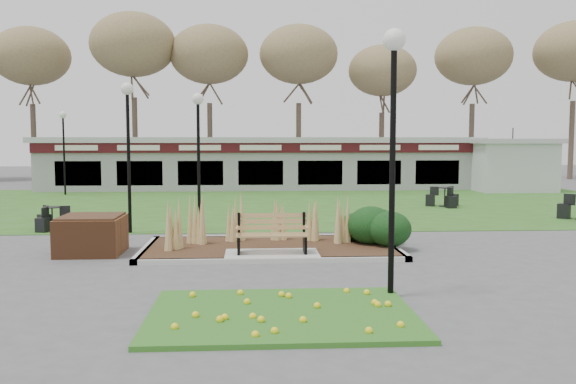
{
  "coord_description": "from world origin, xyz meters",
  "views": [
    {
      "loc": [
        -0.46,
        -14.03,
        2.81
      ],
      "look_at": [
        0.49,
        2.0,
        1.41
      ],
      "focal_mm": 38.0,
      "sensor_mm": 36.0,
      "label": 1
    }
  ],
  "objects": [
    {
      "name": "bistro_set_c",
      "position": [
        7.5,
        10.61,
        0.28
      ],
      "size": [
        1.48,
        1.38,
        0.79
      ],
      "color": "black",
      "rests_on": "ground"
    },
    {
      "name": "lamp_post_near_right",
      "position": [
        -2.08,
        4.55,
        3.05
      ],
      "size": [
        0.35,
        0.35,
        4.19
      ],
      "color": "black",
      "rests_on": "ground"
    },
    {
      "name": "tree_backdrop",
      "position": [
        0.0,
        28.0,
        8.36
      ],
      "size": [
        47.24,
        5.24,
        10.36
      ],
      "color": "#47382B",
      "rests_on": "ground"
    },
    {
      "name": "brick_planter",
      "position": [
        -4.4,
        1.0,
        0.48
      ],
      "size": [
        1.5,
        1.5,
        0.95
      ],
      "color": "brown",
      "rests_on": "ground"
    },
    {
      "name": "lawn",
      "position": [
        0.0,
        12.0,
        0.01
      ],
      "size": [
        34.0,
        16.0,
        0.02
      ],
      "primitive_type": "cube",
      "color": "#30581B",
      "rests_on": "ground"
    },
    {
      "name": "service_hut",
      "position": [
        13.5,
        18.0,
        1.45
      ],
      "size": [
        4.4,
        3.4,
        2.83
      ],
      "color": "silver",
      "rests_on": "ground"
    },
    {
      "name": "food_pavilion",
      "position": [
        0.0,
        19.96,
        1.48
      ],
      "size": [
        24.6,
        3.4,
        2.9
      ],
      "color": "#9C9B9E",
      "rests_on": "ground"
    },
    {
      "name": "planting_bed",
      "position": [
        1.27,
        1.35,
        0.37
      ],
      "size": [
        6.75,
        3.4,
        1.27
      ],
      "color": "#321D14",
      "rests_on": "ground"
    },
    {
      "name": "lamp_post_near_left",
      "position": [
        2.0,
        -3.5,
        3.43
      ],
      "size": [
        0.39,
        0.39,
        4.71
      ],
      "color": "black",
      "rests_on": "ground"
    },
    {
      "name": "patio_umbrella",
      "position": [
        13.28,
        17.43,
        1.45
      ],
      "size": [
        2.38,
        2.4,
        2.28
      ],
      "color": "black",
      "rests_on": "ground"
    },
    {
      "name": "park_bench",
      "position": [
        0.0,
        0.25,
        0.59
      ],
      "size": [
        1.7,
        0.66,
        0.93
      ],
      "color": "#A97F4C",
      "rests_on": "ground"
    },
    {
      "name": "lamp_post_far_left",
      "position": [
        -9.83,
        17.0,
        3.04
      ],
      "size": [
        0.35,
        0.35,
        4.17
      ],
      "color": "black",
      "rests_on": "ground"
    },
    {
      "name": "ground",
      "position": [
        0.0,
        0.0,
        0.0
      ],
      "size": [
        100.0,
        100.0,
        0.0
      ],
      "primitive_type": "plane",
      "color": "#515154",
      "rests_on": "ground"
    },
    {
      "name": "bistro_set_a",
      "position": [
        -6.63,
        5.0,
        0.25
      ],
      "size": [
        1.28,
        1.28,
        0.71
      ],
      "color": "black",
      "rests_on": "ground"
    },
    {
      "name": "car_black",
      "position": [
        -9.38,
        27.0,
        0.81
      ],
      "size": [
        5.22,
        3.45,
        1.63
      ],
      "primitive_type": "imported",
      "rotation": [
        0.0,
        0.0,
        1.18
      ],
      "color": "black",
      "rests_on": "ground"
    },
    {
      "name": "lamp_post_mid_right",
      "position": [
        -4.1,
        4.24,
        3.25
      ],
      "size": [
        0.37,
        0.37,
        4.46
      ],
      "color": "black",
      "rests_on": "ground"
    },
    {
      "name": "flower_bed",
      "position": [
        0.0,
        -4.6,
        0.07
      ],
      "size": [
        4.2,
        3.0,
        0.16
      ],
      "color": "#26691E",
      "rests_on": "ground"
    }
  ]
}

